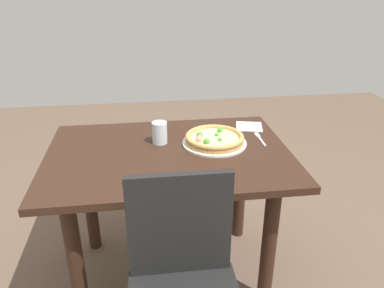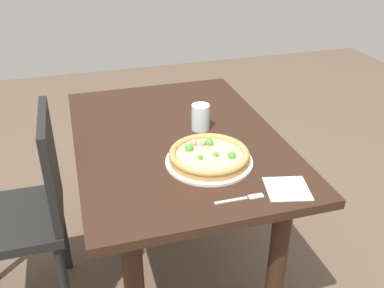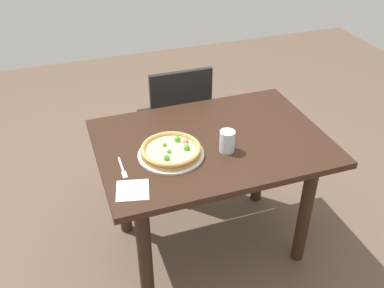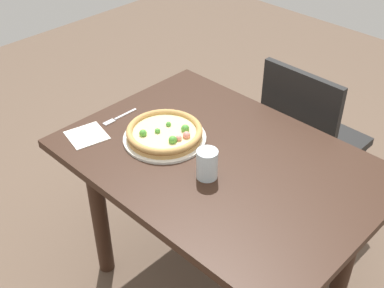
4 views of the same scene
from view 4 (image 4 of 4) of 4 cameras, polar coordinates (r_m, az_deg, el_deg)
The scene contains 8 objects.
ground_plane at distance 2.34m, azimuth 2.66°, elevation -15.94°, with size 6.00×6.00×0.00m, color brown.
dining_table at distance 1.90m, azimuth 3.16°, elevation -4.68°, with size 1.15×0.81×0.73m.
chair_near at distance 2.38m, azimuth 13.05°, elevation 0.42°, with size 0.40×0.40×0.89m.
plate at distance 1.91m, azimuth -3.13°, elevation 0.70°, with size 0.32×0.32×0.01m, color silver.
pizza at distance 1.90m, azimuth -3.13°, elevation 1.31°, with size 0.29×0.29×0.05m.
fork at distance 2.06m, azimuth -8.50°, elevation 2.95°, with size 0.02×0.17×0.00m.
drinking_glass at distance 1.70m, azimuth 1.73°, elevation -2.30°, with size 0.07×0.07×0.11m, color silver.
napkin at distance 1.97m, azimuth -11.92°, elevation 0.97°, with size 0.14×0.14×0.00m, color white.
Camera 4 is at (-0.93, 1.10, 1.85)m, focal length 46.72 mm.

